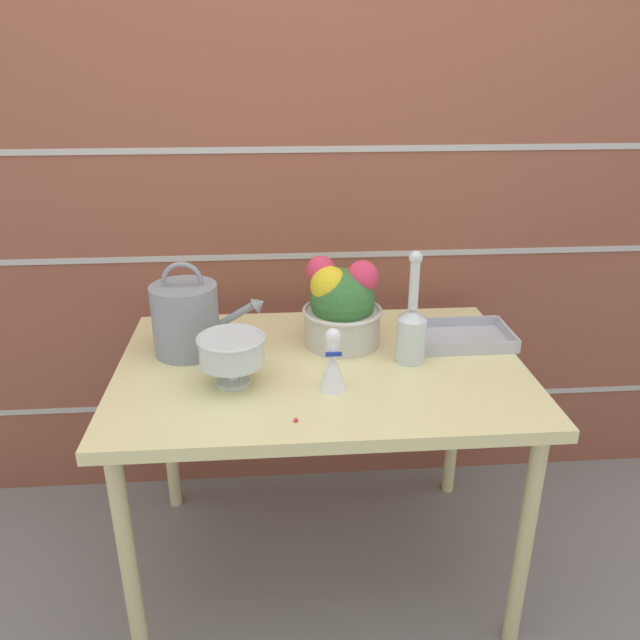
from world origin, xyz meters
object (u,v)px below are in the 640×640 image
glass_decanter (411,328)px  figurine_vase (333,365)px  wire_tray (461,338)px  watering_can (187,318)px  crystal_pedestal_bowl (232,351)px  flower_planter (341,306)px

glass_decanter → figurine_vase: (-0.24, -0.15, -0.03)m
wire_tray → watering_can: bearing=-179.3°
watering_can → figurine_vase: (0.41, -0.26, -0.04)m
watering_can → crystal_pedestal_bowl: bearing=-56.3°
glass_decanter → figurine_vase: 0.29m
crystal_pedestal_bowl → glass_decanter: bearing=11.8°
watering_can → crystal_pedestal_bowl: watering_can is taller
watering_can → crystal_pedestal_bowl: (0.14, -0.21, -0.01)m
crystal_pedestal_bowl → glass_decanter: (0.51, 0.11, 0.00)m
flower_planter → watering_can: bearing=-176.9°
figurine_vase → flower_planter: bearing=79.4°
glass_decanter → wire_tray: (0.19, 0.12, -0.09)m
watering_can → flower_planter: bearing=3.1°
glass_decanter → wire_tray: 0.24m
crystal_pedestal_bowl → flower_planter: (0.32, 0.24, 0.03)m
glass_decanter → watering_can: bearing=170.7°
flower_planter → glass_decanter: (0.19, -0.13, -0.02)m
wire_tray → glass_decanter: bearing=-148.1°
crystal_pedestal_bowl → figurine_vase: 0.27m
wire_tray → figurine_vase: bearing=-147.6°
glass_decanter → figurine_vase: bearing=-147.2°
watering_can → flower_planter: watering_can is taller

